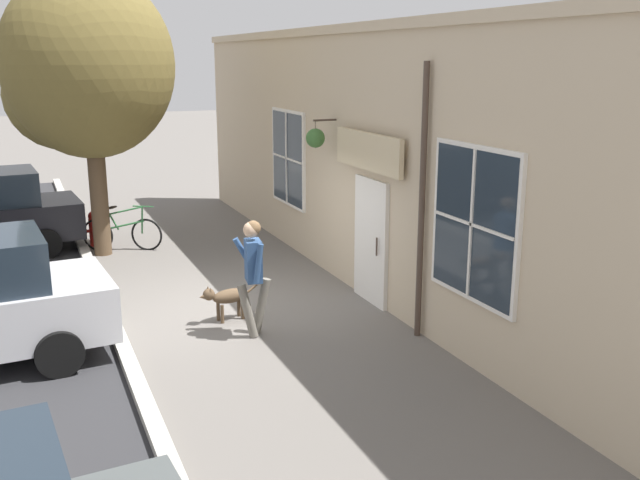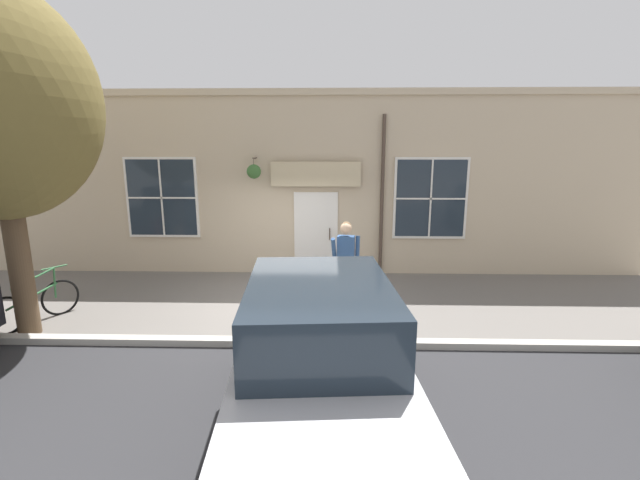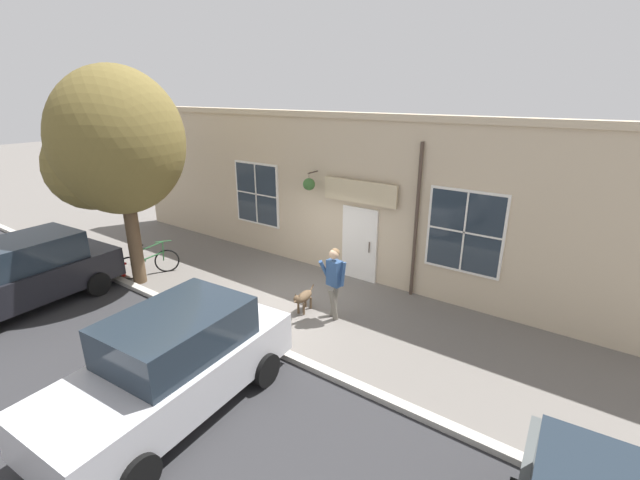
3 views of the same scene
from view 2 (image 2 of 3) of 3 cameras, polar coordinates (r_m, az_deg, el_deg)
The scene contains 6 objects.
ground_plane at distance 9.12m, azimuth -5.71°, elevation -8.28°, with size 90.00×90.00×0.00m, color #66605B.
storefront_facade at distance 10.90m, azimuth -4.33°, elevation 7.48°, with size 0.95×18.00×4.57m.
pedestrian_walking at distance 8.64m, azimuth 3.46°, elevation -2.05°, with size 0.57×0.60×1.75m.
dog_on_leash at distance 8.63m, azimuth -1.58°, elevation -6.68°, with size 1.00×0.34×0.60m.
leaning_bicycle at distance 9.51m, azimuth -33.83°, elevation -7.08°, with size 1.58×0.80×1.01m.
parked_car_mid_block at distance 4.86m, azimuth 0.00°, elevation -16.04°, with size 4.42×2.18×1.75m.
Camera 2 is at (8.47, 1.13, 3.18)m, focal length 24.00 mm.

